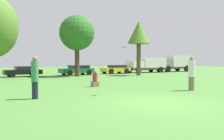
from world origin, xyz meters
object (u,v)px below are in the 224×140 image
(parked_car_green, at_px, (77,70))
(parked_car_black, at_px, (23,71))
(tree_2, at_px, (77,33))
(bystander_sitting, at_px, (95,80))
(delivery_truck_white, at_px, (147,64))
(parked_car_yellow, at_px, (116,69))
(delivery_truck_grey, at_px, (175,63))
(person_thrower, at_px, (35,77))
(tree_3, at_px, (139,34))
(person_catcher, at_px, (192,73))
(frisbee, at_px, (124,47))

(parked_car_green, bearing_deg, parked_car_black, -0.24)
(tree_2, bearing_deg, bystander_sitting, -107.04)
(delivery_truck_white, bearing_deg, parked_car_yellow, 2.79)
(delivery_truck_grey, bearing_deg, person_thrower, 33.14)
(parked_car_yellow, xyz_separation_m, delivery_truck_grey, (11.25, 0.38, 0.74))
(delivery_truck_white, bearing_deg, tree_3, 42.97)
(bystander_sitting, xyz_separation_m, delivery_truck_white, (15.65, 13.92, 0.74))
(person_catcher, bearing_deg, frisbee, 1.68)
(parked_car_green, bearing_deg, tree_3, 142.11)
(person_catcher, height_order, tree_3, tree_3)
(person_catcher, height_order, delivery_truck_white, delivery_truck_white)
(frisbee, xyz_separation_m, parked_car_black, (-1.39, 17.24, -1.74))
(person_thrower, bearing_deg, parked_car_black, 89.79)
(tree_2, bearing_deg, delivery_truck_white, 14.76)
(parked_car_black, height_order, parked_car_yellow, parked_car_yellow)
(person_thrower, distance_m, tree_2, 16.49)
(delivery_truck_grey, bearing_deg, bystander_sitting, 32.73)
(tree_3, xyz_separation_m, delivery_truck_white, (5.52, 5.23, -3.66))
(person_thrower, distance_m, bystander_sitting, 5.74)
(tree_2, xyz_separation_m, delivery_truck_white, (12.39, 3.26, -3.50))
(bystander_sitting, height_order, tree_2, tree_2)
(person_thrower, bearing_deg, delivery_truck_white, 49.68)
(tree_3, relative_size, delivery_truck_white, 0.97)
(parked_car_black, bearing_deg, parked_car_green, 179.76)
(frisbee, bearing_deg, delivery_truck_white, 48.18)
(bystander_sitting, height_order, delivery_truck_grey, delivery_truck_grey)
(parked_car_black, xyz_separation_m, parked_car_yellow, (11.95, 0.48, 0.03))
(tree_3, xyz_separation_m, parked_car_green, (-5.83, 4.45, -4.22))
(parked_car_black, bearing_deg, tree_2, 153.97)
(person_thrower, height_order, bystander_sitting, person_thrower)
(person_catcher, xyz_separation_m, delivery_truck_white, (11.92, 18.62, 0.22))
(person_thrower, xyz_separation_m, person_catcher, (8.38, -1.38, 0.01))
(parked_car_yellow, bearing_deg, tree_2, 22.88)
(person_catcher, height_order, frisbee, frisbee)
(tree_2, distance_m, parked_car_black, 7.02)
(parked_car_green, height_order, delivery_truck_grey, delivery_truck_grey)
(frisbee, bearing_deg, tree_3, 50.33)
(bystander_sitting, bearing_deg, delivery_truck_grey, 33.24)
(parked_car_yellow, bearing_deg, frisbee, 58.70)
(delivery_truck_grey, bearing_deg, parked_car_yellow, 1.41)
(tree_3, distance_m, parked_car_green, 8.47)
(tree_3, relative_size, parked_car_black, 1.64)
(parked_car_green, bearing_deg, tree_2, 66.82)
(person_catcher, relative_size, parked_car_black, 0.50)
(person_catcher, bearing_deg, delivery_truck_grey, -123.93)
(delivery_truck_white, bearing_deg, delivery_truck_grey, -179.95)
(person_catcher, distance_m, tree_3, 15.34)
(tree_3, bearing_deg, tree_2, 164.03)
(person_thrower, xyz_separation_m, tree_3, (14.79, 12.01, 3.90))
(tree_2, height_order, parked_car_black, tree_2)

